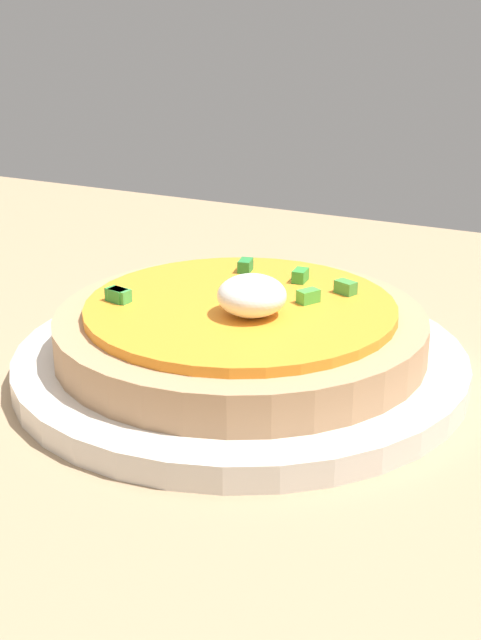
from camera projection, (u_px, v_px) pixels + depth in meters
The scene contains 3 objects.
dining_table at pixel (111, 388), 55.54cm from camera, with size 127.99×83.29×2.71cm, color tan.
plate at pixel (240, 362), 54.03cm from camera, with size 27.44×27.44×1.55cm, color silver.
pizza at pixel (241, 328), 53.15cm from camera, with size 22.35×22.35×5.41cm.
Camera 1 is at (-29.36, 41.53, 25.51)cm, focal length 49.66 mm.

